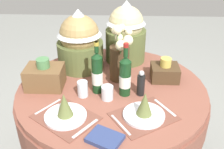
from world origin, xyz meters
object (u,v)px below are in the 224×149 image
at_px(gift_tub_back_left, 80,38).
at_px(tumbler_near_right, 83,89).
at_px(book_on_table, 105,138).
at_px(wine_bottle_centre, 125,76).
at_px(dining_table, 112,104).
at_px(wine_bottle_left, 97,73).
at_px(place_setting_right, 144,110).
at_px(pepper_mill, 141,84).
at_px(woven_basket_side_left, 45,76).
at_px(tumbler_near_left, 107,93).
at_px(flower_vase, 120,57).
at_px(woven_basket_side_right, 165,72).
at_px(place_setting_left, 65,111).
at_px(gift_tub_back_centre, 126,30).

bearing_deg(gift_tub_back_left, tumbler_near_right, -80.50).
bearing_deg(book_on_table, wine_bottle_centre, 104.35).
xyz_separation_m(dining_table, wine_bottle_left, (-0.09, -0.05, 0.28)).
bearing_deg(place_setting_right, wine_bottle_centre, 115.52).
bearing_deg(tumbler_near_right, pepper_mill, 4.68).
bearing_deg(dining_table, woven_basket_side_left, -178.89).
distance_m(tumbler_near_left, pepper_mill, 0.22).
bearing_deg(flower_vase, wine_bottle_left, -130.94).
distance_m(book_on_table, woven_basket_side_right, 0.74).
height_order(place_setting_left, woven_basket_side_right, woven_basket_side_right).
relative_size(flower_vase, wine_bottle_centre, 1.18).
xyz_separation_m(place_setting_right, tumbler_near_right, (-0.37, 0.20, 0.00)).
height_order(place_setting_right, tumbler_near_left, place_setting_right).
height_order(wine_bottle_left, tumbler_near_left, wine_bottle_left).
relative_size(wine_bottle_left, gift_tub_back_centre, 0.74).
relative_size(gift_tub_back_left, woven_basket_side_right, 2.37).
height_order(wine_bottle_centre, tumbler_near_left, wine_bottle_centre).
bearing_deg(place_setting_right, dining_table, 122.53).
height_order(wine_bottle_left, gift_tub_back_centre, gift_tub_back_centre).
bearing_deg(pepper_mill, flower_vase, 126.51).
xyz_separation_m(dining_table, gift_tub_back_left, (-0.25, 0.28, 0.37)).
bearing_deg(book_on_table, gift_tub_back_left, 133.86).
relative_size(dining_table, book_on_table, 7.63).
height_order(dining_table, gift_tub_back_left, gift_tub_back_left).
bearing_deg(place_setting_left, book_on_table, -36.23).
bearing_deg(woven_basket_side_left, book_on_table, -49.12).
distance_m(tumbler_near_right, woven_basket_side_left, 0.28).
bearing_deg(wine_bottle_centre, place_setting_right, -64.48).
relative_size(wine_bottle_left, woven_basket_side_right, 1.85).
bearing_deg(woven_basket_side_right, place_setting_left, -143.31).
bearing_deg(pepper_mill, place_setting_right, -88.03).
distance_m(place_setting_left, gift_tub_back_left, 0.65).
relative_size(place_setting_right, tumbler_near_left, 4.72).
bearing_deg(place_setting_right, gift_tub_back_centre, 98.19).
bearing_deg(tumbler_near_left, wine_bottle_left, 129.65).
distance_m(place_setting_right, gift_tub_back_centre, 0.76).
height_order(tumbler_near_left, gift_tub_back_centre, gift_tub_back_centre).
relative_size(dining_table, woven_basket_side_right, 6.81).
distance_m(wine_bottle_left, book_on_table, 0.47).
bearing_deg(place_setting_right, book_on_table, -136.27).
distance_m(place_setting_left, wine_bottle_centre, 0.43).
bearing_deg(place_setting_left, woven_basket_side_left, 121.03).
relative_size(place_setting_right, wine_bottle_centre, 1.21).
height_order(place_setting_left, flower_vase, flower_vase).
bearing_deg(flower_vase, place_setting_right, -70.59).
relative_size(place_setting_right, gift_tub_back_centre, 0.90).
bearing_deg(wine_bottle_left, wine_bottle_centre, -7.50).
bearing_deg(flower_vase, tumbler_near_left, -106.49).
relative_size(wine_bottle_left, pepper_mill, 2.02).
distance_m(place_setting_left, woven_basket_side_left, 0.38).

